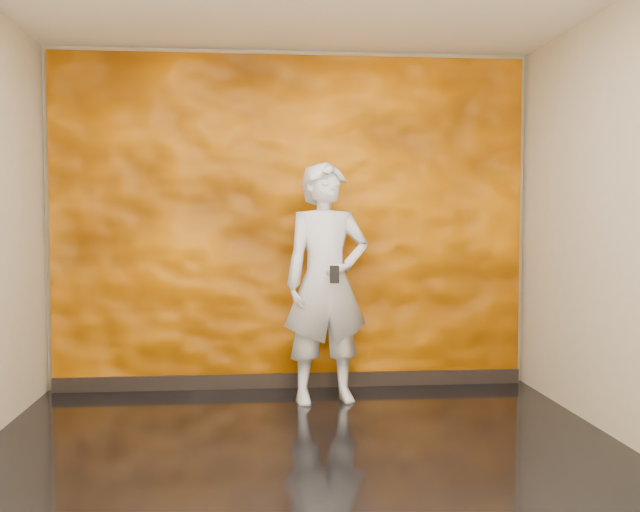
{
  "coord_description": "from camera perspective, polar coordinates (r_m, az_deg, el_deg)",
  "views": [
    {
      "loc": [
        -0.3,
        -3.97,
        1.41
      ],
      "look_at": [
        0.15,
        0.99,
        1.15
      ],
      "focal_mm": 40.0,
      "sensor_mm": 36.0,
      "label": 1
    }
  ],
  "objects": [
    {
      "name": "room",
      "position": [
        3.98,
        -0.88,
        2.82
      ],
      "size": [
        4.02,
        4.02,
        2.81
      ],
      "color": "black",
      "rests_on": "ground"
    },
    {
      "name": "feature_wall",
      "position": [
        5.94,
        -2.31,
        2.69
      ],
      "size": [
        3.9,
        0.06,
        2.75
      ],
      "primitive_type": "cube",
      "color": "orange",
      "rests_on": "ground"
    },
    {
      "name": "baseboard",
      "position": [
        6.05,
        -2.26,
        -9.91
      ],
      "size": [
        3.9,
        0.04,
        0.12
      ],
      "primitive_type": "cube",
      "color": "black",
      "rests_on": "ground"
    },
    {
      "name": "man",
      "position": [
        5.47,
        0.52,
        -2.15
      ],
      "size": [
        0.74,
        0.56,
        1.84
      ],
      "primitive_type": "imported",
      "rotation": [
        0.0,
        0.0,
        0.18
      ],
      "color": "#ACAFBD",
      "rests_on": "ground"
    },
    {
      "name": "phone",
      "position": [
        5.17,
        1.17,
        -1.48
      ],
      "size": [
        0.07,
        0.02,
        0.13
      ],
      "primitive_type": "cube",
      "rotation": [
        0.0,
        0.0,
        -0.07
      ],
      "color": "black",
      "rests_on": "man"
    }
  ]
}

